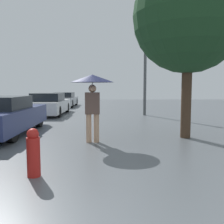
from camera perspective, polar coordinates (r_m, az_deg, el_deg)
The scene contains 7 objects.
pedestrian at distance 6.68m, azimuth -4.52°, elevation 5.83°, with size 1.17×1.17×1.82m.
parked_car_second at distance 8.73m, azimuth -24.14°, elevation -0.79°, with size 1.88×4.32×1.21m.
parked_car_third at distance 14.20m, azimuth -14.22°, elevation 1.69°, with size 1.73×4.39×1.19m.
parked_car_farthest at distance 20.22m, azimuth -10.73°, elevation 2.80°, with size 1.62×4.41×1.12m.
tree at distance 7.89m, azimuth 17.10°, elevation 19.96°, with size 3.19×3.19×5.08m.
street_lamp at distance 13.54m, azimuth 7.56°, elevation 8.84°, with size 0.26×0.26×4.10m.
fire_hydrant at distance 4.38m, azimuth -17.53°, elevation -8.84°, with size 0.22×0.22×0.81m.
Camera 1 is at (0.05, -1.38, 1.47)m, focal length 40.00 mm.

